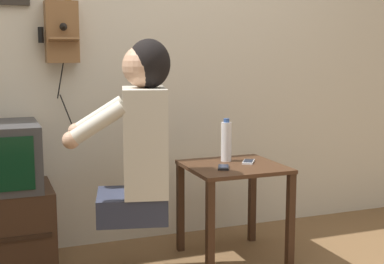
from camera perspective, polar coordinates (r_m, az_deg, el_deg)
wall_back at (r=3.41m, az=-5.91°, el=9.58°), size 6.80×0.05×2.55m
side_table at (r=3.12m, az=4.45°, el=-5.54°), size 0.54×0.52×0.56m
person at (r=2.79m, az=-5.59°, el=-0.08°), size 0.59×0.47×0.94m
wall_phone_antique at (r=3.24m, az=-13.75°, el=10.36°), size 0.23×0.19×0.77m
cell_phone_held at (r=3.00m, az=3.37°, el=-3.77°), size 0.11×0.14×0.01m
cell_phone_spare at (r=3.16m, az=6.04°, el=-3.16°), size 0.12×0.14×0.01m
water_bottle at (r=3.18m, az=3.68°, el=-0.98°), size 0.06×0.06×0.26m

